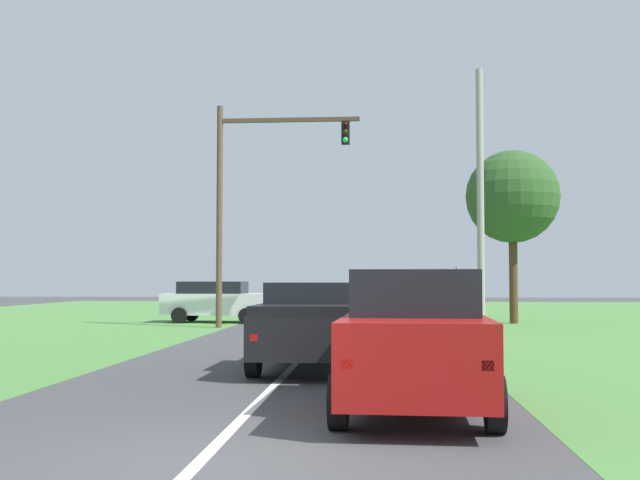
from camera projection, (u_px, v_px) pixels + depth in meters
ground_plane at (306, 353)px, 20.04m from camera, size 120.00×120.00×0.00m
lane_centre_stripe at (219, 442)px, 9.09m from camera, size 0.16×41.99×0.01m
red_suv_near at (414, 337)px, 11.37m from camera, size 2.33×5.01×2.05m
pickup_truck_lead at (313, 324)px, 16.52m from camera, size 2.32×5.41×1.84m
traffic_light at (251, 186)px, 30.53m from camera, size 5.67×0.40×8.78m
keep_moving_sign at (457, 290)px, 27.43m from camera, size 0.60×0.09×2.36m
oak_tree_right at (512, 197)px, 33.46m from camera, size 4.02×4.02×7.48m
crossing_suv_far at (217, 301)px, 34.08m from camera, size 4.81×2.26×1.80m
utility_pole_right at (480, 198)px, 30.14m from camera, size 0.28×0.28×10.14m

